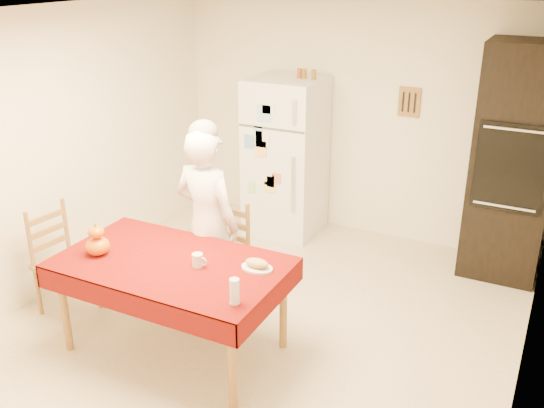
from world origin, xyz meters
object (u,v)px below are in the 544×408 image
Objects in this scene: oven_cabinet at (513,164)px; coffee_mug at (198,260)px; refrigerator at (286,157)px; seated_woman at (207,223)px; chair_far at (224,250)px; wine_glass at (235,291)px; pumpkin_lower at (98,246)px; chair_left at (59,256)px; dining_table at (171,270)px; bread_plate at (257,268)px.

oven_cabinet is 22.00× the size of coffee_mug.
refrigerator is at bearing 100.25° from coffee_mug.
coffee_mug is at bearing 121.20° from seated_woman.
chair_far is 5.40× the size of wine_glass.
refrigerator is at bearing 82.24° from pumpkin_lower.
refrigerator is 0.77× the size of oven_cabinet.
chair_left is (-3.26, -2.42, -0.59)m from oven_cabinet.
seated_woman is 0.90m from pumpkin_lower.
chair_far is 5.14× the size of pumpkin_lower.
seated_woman is at bearing -100.09° from chair_far.
oven_cabinet reaches higher than chair_left.
oven_cabinet is 3.24m from dining_table.
wine_glass is (0.49, -0.32, 0.04)m from coffee_mug.
coffee_mug is at bearing -127.22° from oven_cabinet.
coffee_mug is (0.28, -0.58, -0.00)m from seated_woman.
pumpkin_lower is at bearing -167.36° from coffee_mug.
coffee_mug is 0.54× the size of pumpkin_lower.
oven_cabinet is 3.07m from coffee_mug.
pumpkin_lower is at bearing -165.21° from dining_table.
oven_cabinet is 4.11m from chair_left.
pumpkin_lower is 1.05× the size of wine_glass.
chair_left is 1.45m from coffee_mug.
dining_table is at bearing 14.79° from pumpkin_lower.
coffee_mug is at bearing -79.75° from refrigerator.
wine_glass is (1.91, -0.33, 0.34)m from chair_left.
chair_left is 1.97m from wine_glass.
chair_far is 0.35m from seated_woman.
oven_cabinet is at bearing 63.77° from wine_glass.
oven_cabinet is 1.29× the size of dining_table.
dining_table is 0.79m from wine_glass.
wine_glass is at bearing -32.65° from coffee_mug.
seated_woman is 0.64m from coffee_mug.
chair_far is 1.00× the size of chair_left.
chair_far is 9.50× the size of coffee_mug.
pumpkin_lower reaches higher than bread_plate.
dining_table is 1.79× the size of chair_far.
refrigerator reaches higher than bread_plate.
wine_glass is (1.27, -0.14, 0.02)m from pumpkin_lower.
seated_woman reaches higher than coffee_mug.
refrigerator is 1.79× the size of chair_left.
dining_table is 9.66× the size of wine_glass.
wine_glass is (0.78, -0.89, 0.03)m from seated_woman.
chair_far is 3.96× the size of bread_plate.
coffee_mug is at bearing 12.64° from pumpkin_lower.
seated_woman is (1.13, 0.56, 0.31)m from chair_left.
chair_left is 5.40× the size of wine_glass.
chair_left is 1.85m from bread_plate.
chair_left reaches higher than bread_plate.
refrigerator is at bearing 110.57° from bread_plate.
chair_far reaches higher than coffee_mug.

